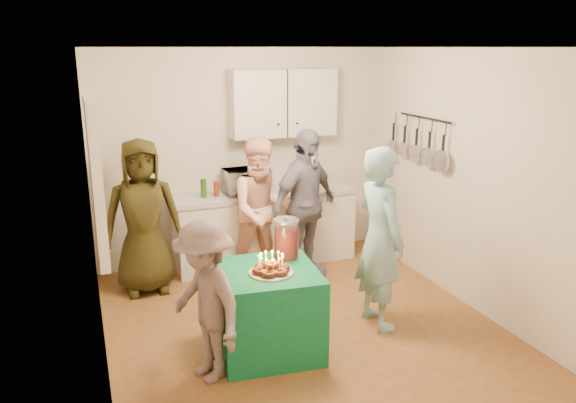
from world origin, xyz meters
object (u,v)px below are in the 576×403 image
object	(u,v)px
counter	(265,229)
woman_back_left	(143,217)
woman_back_right	(305,205)
party_table	(268,310)
man_birthday	(380,238)
child_near_left	(205,302)
microwave	(247,181)
woman_back_center	(263,210)
punch_jar	(286,239)

from	to	relation	value
counter	woman_back_left	size ratio (longest dim) A/B	1.30
woman_back_right	woman_back_left	bearing A→B (deg)	143.77
party_table	woman_back_right	size ratio (longest dim) A/B	0.49
woman_back_left	counter	bearing A→B (deg)	13.85
woman_back_left	man_birthday	bearing A→B (deg)	-37.82
man_birthday	woman_back_left	size ratio (longest dim) A/B	1.03
woman_back_left	woman_back_right	world-z (taller)	woman_back_right
woman_back_left	child_near_left	bearing A→B (deg)	-82.05
microwave	woman_back_center	size ratio (longest dim) A/B	0.32
microwave	woman_back_right	bearing A→B (deg)	-52.25
man_birthday	child_near_left	size ratio (longest dim) A/B	1.32
party_table	punch_jar	distance (m)	0.65
punch_jar	counter	bearing A→B (deg)	77.91
man_birthday	woman_back_center	world-z (taller)	man_birthday
man_birthday	woman_back_left	world-z (taller)	man_birthday
woman_back_center	child_near_left	bearing A→B (deg)	-120.01
punch_jar	woman_back_center	distance (m)	1.34
microwave	woman_back_right	size ratio (longest dim) A/B	0.31
woman_back_right	punch_jar	bearing A→B (deg)	-147.24
man_birthday	punch_jar	bearing A→B (deg)	79.19
punch_jar	woman_back_left	world-z (taller)	woman_back_left
punch_jar	woman_back_center	bearing A→B (deg)	81.08
woman_back_right	child_near_left	bearing A→B (deg)	-160.68
woman_back_left	woman_back_right	xyz separation A→B (m)	(1.77, -0.25, 0.02)
microwave	counter	bearing A→B (deg)	-1.97
punch_jar	woman_back_right	xyz separation A→B (m)	(0.67, 1.20, -0.06)
man_birthday	woman_back_center	xyz separation A→B (m)	(-0.68, 1.44, -0.05)
child_near_left	microwave	bearing A→B (deg)	137.89
microwave	punch_jar	distance (m)	1.81
punch_jar	woman_back_center	size ratio (longest dim) A/B	0.21
woman_back_center	woman_back_right	world-z (taller)	woman_back_right
microwave	child_near_left	distance (m)	2.51
child_near_left	punch_jar	bearing A→B (deg)	100.19
woman_back_left	woman_back_center	size ratio (longest dim) A/B	1.03
man_birthday	woman_back_left	xyz separation A→B (m)	(-1.99, 1.57, -0.03)
counter	party_table	distance (m)	2.13
counter	child_near_left	size ratio (longest dim) A/B	1.66
punch_jar	man_birthday	size ratio (longest dim) A/B	0.20
woman_back_center	man_birthday	bearing A→B (deg)	-63.82
microwave	punch_jar	size ratio (longest dim) A/B	1.56
counter	punch_jar	xyz separation A→B (m)	(-0.39, -1.80, 0.50)
counter	party_table	xyz separation A→B (m)	(-0.64, -2.03, -0.05)
woman_back_center	counter	bearing A→B (deg)	70.48
woman_back_right	woman_back_center	bearing A→B (deg)	136.89
party_table	woman_back_right	bearing A→B (deg)	56.93
counter	child_near_left	bearing A→B (deg)	-118.71
microwave	woman_back_right	xyz separation A→B (m)	(0.50, -0.61, -0.19)
party_table	woman_back_right	distance (m)	1.77
party_table	woman_back_right	world-z (taller)	woman_back_right
counter	microwave	distance (m)	0.67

